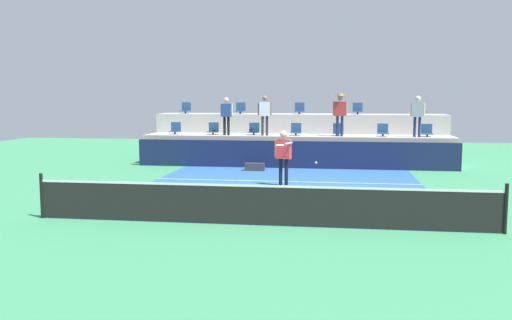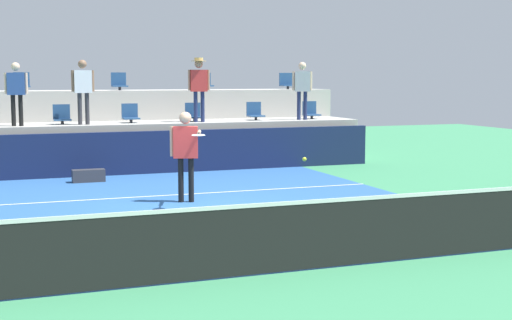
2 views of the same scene
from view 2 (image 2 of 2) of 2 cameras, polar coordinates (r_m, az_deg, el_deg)
The scene contains 23 objects.
ground_plane at distance 12.97m, azimuth -3.92°, elevation -4.43°, with size 40.00×40.00×0.00m, color #388456.
court_inner_paint at distance 13.91m, azimuth -5.10°, elevation -3.67°, with size 9.00×10.00×0.01m, color #285693.
court_service_line at distance 15.25m, azimuth -6.49°, elevation -2.77°, with size 9.00×0.06×0.00m, color white.
tennis_net at distance 9.18m, azimuth 3.20°, elevation -5.84°, with size 10.48×0.08×1.07m.
sponsor_backboard at distance 18.66m, azimuth -9.18°, elevation 0.58°, with size 13.00×0.16×1.10m, color #141E42.
seating_tier_lower at distance 19.92m, azimuth -9.91°, elevation 1.16°, with size 13.00×1.80×1.25m, color #ADAAA3.
seating_tier_upper at distance 21.66m, azimuth -10.81°, elevation 2.69°, with size 13.00×1.80×2.10m, color #ADAAA3.
stadium_chair_lower_mid_left at distance 19.55m, azimuth -15.17°, elevation 3.39°, with size 0.44×0.40×0.52m.
stadium_chair_lower_center at distance 19.80m, azimuth -9.95°, elevation 3.56°, with size 0.44×0.40×0.52m.
stadium_chair_lower_mid_right at distance 20.20m, azimuth -4.98°, elevation 3.69°, with size 0.44×0.40×0.52m.
stadium_chair_lower_right at distance 20.76m, azimuth -0.09°, elevation 3.79°, with size 0.44×0.40×0.52m.
stadium_chair_lower_far_right at distance 21.44m, azimuth 4.36°, elevation 3.86°, with size 0.44×0.40×0.52m.
stadium_chair_upper_left at distance 21.26m, azimuth -18.12°, elevation 5.83°, with size 0.44×0.40×0.52m.
stadium_chair_upper_center at distance 21.55m, azimuth -10.82°, elevation 6.04°, with size 0.44×0.40×0.52m.
stadium_chair_upper_right at distance 22.14m, azimuth -4.11°, elevation 6.15°, with size 0.44×0.40×0.52m.
stadium_chair_upper_far_right at distance 23.05m, azimuth 2.47°, elevation 6.17°, with size 0.44×0.40×0.52m.
tennis_player at distance 14.20m, azimuth -5.59°, elevation 1.06°, with size 0.60×1.33×1.80m.
spectator_leaning_on_rail at distance 19.07m, azimuth -18.51°, elevation 5.43°, with size 0.57×0.25×1.60m.
spectator_in_grey at distance 19.20m, azimuth -13.59°, elevation 5.75°, with size 0.59×0.23×1.68m.
spectator_with_hat at distance 19.82m, azimuth -4.56°, elevation 6.15°, with size 0.60×0.47×1.76m.
spectator_in_white at distance 20.88m, azimuth 3.69°, elevation 5.95°, with size 0.58×0.28×1.67m.
tennis_ball at distance 11.65m, azimuth 3.87°, elevation 0.07°, with size 0.07×0.07×0.07m.
equipment_bag at distance 17.49m, azimuth -13.16°, elevation -1.23°, with size 0.76×0.28×0.30m, color #333338.
Camera 2 is at (-3.60, -12.21, 2.47)m, focal length 50.36 mm.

